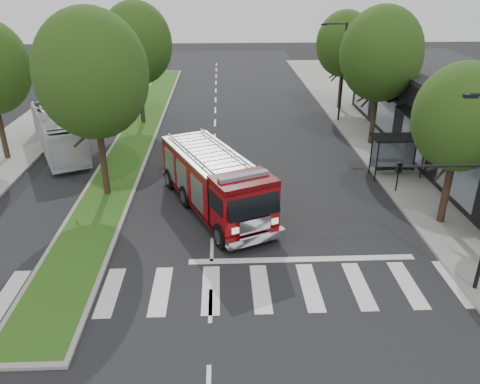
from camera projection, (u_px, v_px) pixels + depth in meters
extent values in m
plane|color=black|center=(212.00, 249.00, 21.43)|extent=(140.00, 140.00, 0.00)
cube|color=gray|center=(403.00, 163.00, 30.91)|extent=(5.00, 80.00, 0.15)
cube|color=gray|center=(140.00, 130.00, 37.46)|extent=(3.00, 50.00, 0.14)
cube|color=#254E16|center=(140.00, 129.00, 37.43)|extent=(2.60, 49.50, 0.02)
cube|color=black|center=(477.00, 127.00, 30.05)|extent=(8.00, 30.00, 5.00)
cylinder|color=black|center=(377.00, 162.00, 27.96)|extent=(0.08, 0.08, 2.50)
cylinder|color=black|center=(423.00, 161.00, 28.07)|extent=(0.08, 0.08, 2.50)
cylinder|color=black|center=(371.00, 155.00, 29.05)|extent=(0.08, 0.08, 2.50)
cylinder|color=black|center=(415.00, 154.00, 29.15)|extent=(0.08, 0.08, 2.50)
cube|color=black|center=(399.00, 138.00, 28.01)|extent=(3.20, 1.60, 0.12)
cube|color=#8C99A5|center=(393.00, 153.00, 29.17)|extent=(2.80, 0.04, 1.80)
cube|color=black|center=(395.00, 169.00, 28.85)|extent=(2.40, 0.40, 0.08)
cylinder|color=black|center=(446.00, 190.00, 22.88)|extent=(0.36, 0.36, 3.74)
ellipsoid|color=#19320D|center=(461.00, 117.00, 21.33)|extent=(4.40, 4.40, 5.06)
cylinder|color=black|center=(374.00, 116.00, 33.59)|extent=(0.36, 0.36, 4.40)
ellipsoid|color=#19320D|center=(381.00, 54.00, 31.77)|extent=(5.60, 5.60, 6.44)
cylinder|color=black|center=(341.00, 88.00, 42.73)|extent=(0.36, 0.36, 3.96)
ellipsoid|color=#19320D|center=(345.00, 44.00, 41.09)|extent=(5.00, 5.00, 5.75)
cylinder|color=black|center=(103.00, 158.00, 25.65)|extent=(0.36, 0.36, 4.62)
ellipsoid|color=#19320D|center=(92.00, 74.00, 23.74)|extent=(5.80, 5.80, 6.67)
cylinder|color=black|center=(141.00, 98.00, 38.36)|extent=(0.36, 0.36, 4.40)
ellipsoid|color=#19320D|center=(136.00, 43.00, 36.54)|extent=(5.60, 5.60, 6.44)
cylinder|color=black|center=(2.00, 130.00, 30.88)|extent=(0.36, 0.36, 4.18)
cube|color=black|center=(471.00, 96.00, 15.26)|extent=(0.45, 0.20, 0.12)
cylinder|color=black|center=(450.00, 166.00, 16.29)|extent=(4.00, 0.10, 0.10)
imported|color=black|center=(398.00, 177.00, 16.39)|extent=(0.18, 0.22, 1.10)
cylinder|color=black|center=(342.00, 74.00, 38.22)|extent=(0.16, 0.16, 8.00)
cylinder|color=black|center=(335.00, 24.00, 36.53)|extent=(1.80, 0.10, 0.10)
cube|color=black|center=(324.00, 24.00, 36.52)|extent=(0.45, 0.20, 0.12)
cube|color=#4F0406|center=(215.00, 199.00, 24.92)|extent=(6.27, 9.61, 0.28)
cube|color=maroon|center=(208.00, 173.00, 25.14)|extent=(5.38, 7.59, 2.21)
cube|color=maroon|center=(243.00, 206.00, 21.64)|extent=(3.33, 2.93, 2.32)
cube|color=#B2B2B7|center=(207.00, 153.00, 24.65)|extent=(5.38, 7.59, 0.13)
cylinder|color=#B2B2B7|center=(189.00, 152.00, 24.16)|extent=(2.77, 6.12, 0.11)
cylinder|color=#B2B2B7|center=(224.00, 146.00, 24.95)|extent=(2.77, 6.12, 0.11)
cube|color=silver|center=(256.00, 238.00, 21.05)|extent=(2.79, 1.51, 0.39)
cube|color=#8C99A5|center=(244.00, 176.00, 21.01)|extent=(2.38, 1.33, 0.20)
cylinder|color=black|center=(222.00, 236.00, 21.33)|extent=(0.84, 1.27, 1.22)
cylinder|color=black|center=(270.00, 224.00, 22.35)|extent=(0.84, 1.27, 1.22)
cylinder|color=black|center=(186.00, 196.00, 25.11)|extent=(0.84, 1.27, 1.22)
cylinder|color=black|center=(229.00, 188.00, 26.12)|extent=(0.84, 1.27, 1.22)
cylinder|color=black|center=(171.00, 179.00, 27.27)|extent=(0.84, 1.27, 1.22)
cylinder|color=black|center=(211.00, 171.00, 28.28)|extent=(0.84, 1.27, 1.22)
imported|color=silver|center=(58.00, 132.00, 32.69)|extent=(6.52, 10.36, 2.87)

